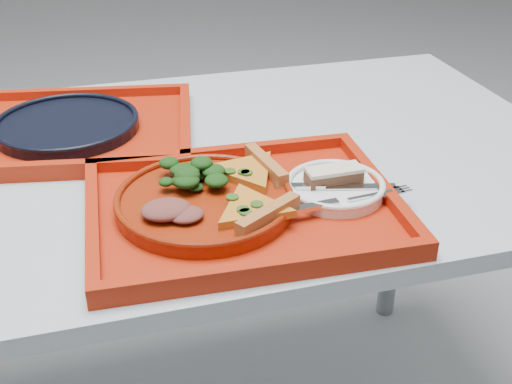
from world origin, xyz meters
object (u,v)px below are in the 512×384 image
(tray_main, at_px, (243,210))
(dinner_plate, at_px, (205,203))
(navy_plate, at_px, (67,126))
(tray_far, at_px, (68,133))
(dessert_bar, at_px, (334,175))

(tray_main, distance_m, dinner_plate, 0.06)
(navy_plate, bearing_deg, tray_main, -55.08)
(navy_plate, bearing_deg, tray_far, 0.00)
(tray_far, bearing_deg, dessert_bar, -31.24)
(navy_plate, height_order, dessert_bar, dessert_bar)
(tray_far, height_order, dinner_plate, dinner_plate)
(tray_main, bearing_deg, dinner_plate, 172.18)
(dinner_plate, height_order, navy_plate, dinner_plate)
(dessert_bar, bearing_deg, navy_plate, 137.85)
(tray_main, xyz_separation_m, dinner_plate, (-0.05, 0.01, 0.02))
(dinner_plate, bearing_deg, tray_far, 119.09)
(tray_far, distance_m, dessert_bar, 0.52)
(tray_main, relative_size, dessert_bar, 5.21)
(navy_plate, bearing_deg, dessert_bar, -40.95)
(dessert_bar, bearing_deg, tray_far, 137.85)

